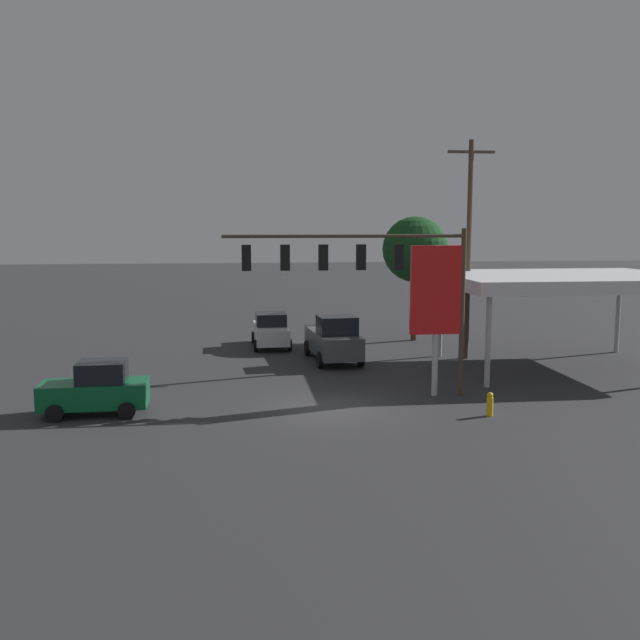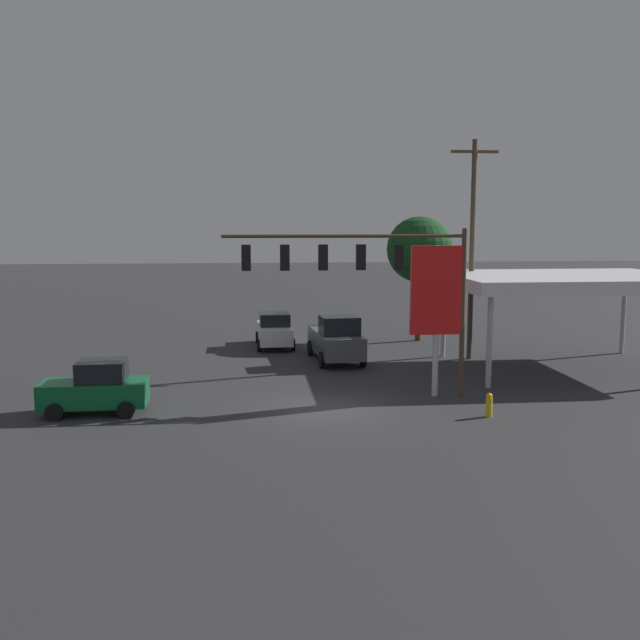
% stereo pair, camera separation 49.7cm
% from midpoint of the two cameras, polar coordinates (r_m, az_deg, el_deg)
% --- Properties ---
extents(ground_plane, '(200.00, 200.00, 0.00)m').
position_cam_midpoint_polar(ground_plane, '(27.09, 0.96, -7.09)').
color(ground_plane, '#2D2D30').
extents(traffic_signal_assembly, '(9.61, 0.43, 6.74)m').
position_cam_midpoint_polar(traffic_signal_assembly, '(27.94, 3.81, 4.21)').
color(traffic_signal_assembly, '#473828').
rests_on(traffic_signal_assembly, ground).
extents(utility_pole, '(2.40, 0.26, 11.06)m').
position_cam_midpoint_polar(utility_pole, '(37.02, 12.45, 5.85)').
color(utility_pole, '#473828').
rests_on(utility_pole, ground).
extents(gas_station_canopy, '(11.04, 8.39, 4.53)m').
position_cam_midpoint_polar(gas_station_canopy, '(35.85, 19.48, 2.92)').
color(gas_station_canopy, silver).
rests_on(gas_station_canopy, ground).
extents(price_sign, '(2.11, 0.27, 6.07)m').
position_cam_midpoint_polar(price_sign, '(28.73, 9.81, 1.96)').
color(price_sign, '#B7B7BC').
rests_on(price_sign, ground).
extents(sedan_waiting, '(2.12, 4.43, 1.93)m').
position_cam_midpoint_polar(sedan_waiting, '(40.30, -3.30, -0.80)').
color(sedan_waiting, silver).
rests_on(sedan_waiting, ground).
extents(pickup_parked, '(2.59, 5.34, 2.40)m').
position_cam_midpoint_polar(pickup_parked, '(35.92, 1.70, -1.59)').
color(pickup_parked, '#474C51').
rests_on(pickup_parked, ground).
extents(hatchback_crossing, '(3.84, 2.03, 1.97)m').
position_cam_midpoint_polar(hatchback_crossing, '(27.38, -16.97, -5.23)').
color(hatchback_crossing, '#0C592D').
rests_on(hatchback_crossing, ground).
extents(street_tree, '(3.85, 3.85, 7.34)m').
position_cam_midpoint_polar(street_tree, '(42.37, 8.30, 5.58)').
color(street_tree, '#4C331E').
rests_on(street_tree, ground).
extents(fire_hydrant, '(0.24, 0.24, 0.88)m').
position_cam_midpoint_polar(fire_hydrant, '(26.61, 13.90, -6.62)').
color(fire_hydrant, gold).
rests_on(fire_hydrant, ground).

